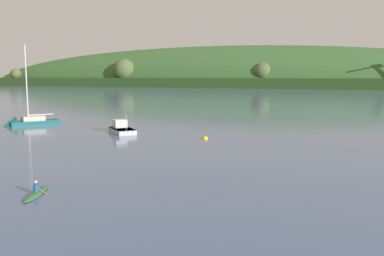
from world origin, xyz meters
name	(u,v)px	position (x,y,z in m)	size (l,w,h in m)	color
far_shoreline_hill	(225,86)	(-61.59, 262.84, 0.37)	(499.83, 69.05, 55.32)	#27431B
sailboat_midwater_white	(27,124)	(-25.67, 40.92, 0.21)	(6.58, 8.05, 13.04)	#0F564C
fishing_boat_moored	(121,130)	(-8.49, 39.06, 0.34)	(5.38, 5.17, 3.38)	#ADB2BC
canoe_with_paddler	(36,193)	(1.30, 12.94, 0.10)	(2.01, 3.62, 1.02)	#33663D
mooring_buoy_far_upstream	(205,139)	(3.51, 37.87, 0.00)	(0.68, 0.68, 0.76)	yellow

